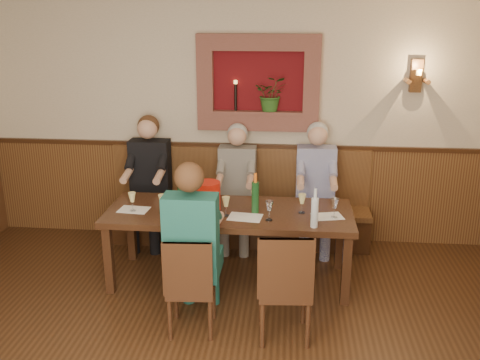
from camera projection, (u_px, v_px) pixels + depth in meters
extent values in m
cube|color=beige|center=(241.00, 122.00, 6.12)|extent=(6.00, 0.04, 2.80)
cube|color=#4C2915|center=(240.00, 192.00, 6.36)|extent=(6.00, 0.04, 1.10)
cube|color=#381E0F|center=(240.00, 146.00, 6.19)|extent=(6.02, 0.06, 0.05)
cube|color=#5E0D11|center=(258.00, 83.00, 5.96)|extent=(1.00, 0.02, 0.70)
cube|color=brown|center=(258.00, 42.00, 5.78)|extent=(1.36, 0.12, 0.18)
cube|color=brown|center=(258.00, 122.00, 6.05)|extent=(1.36, 0.12, 0.18)
cube|color=brown|center=(205.00, 83.00, 5.97)|extent=(0.18, 0.12, 0.70)
cube|color=brown|center=(312.00, 84.00, 5.86)|extent=(0.18, 0.12, 0.70)
cube|color=brown|center=(258.00, 113.00, 6.01)|extent=(1.00, 0.14, 0.04)
imported|color=#2B5A1E|center=(271.00, 94.00, 5.93)|extent=(0.35, 0.30, 0.39)
cylinder|color=black|center=(236.00, 97.00, 5.98)|extent=(0.03, 0.03, 0.30)
cylinder|color=#FFBF59|center=(236.00, 82.00, 5.93)|extent=(0.04, 0.04, 0.04)
cube|color=#4C2915|center=(416.00, 76.00, 5.74)|extent=(0.12, 0.08, 0.35)
cylinder|color=#4C2915|center=(407.00, 81.00, 5.69)|extent=(0.05, 0.18, 0.05)
cylinder|color=#4C2915|center=(427.00, 81.00, 5.68)|extent=(0.05, 0.18, 0.05)
cylinder|color=#FFBF59|center=(419.00, 72.00, 5.60)|extent=(0.06, 0.06, 0.06)
cube|color=black|center=(229.00, 213.00, 5.24)|extent=(2.40, 0.90, 0.06)
cube|color=black|center=(109.00, 260.00, 5.10)|extent=(0.08, 0.08, 0.69)
cube|color=black|center=(346.00, 270.00, 4.90)|extent=(0.08, 0.08, 0.69)
cube|color=black|center=(131.00, 230.00, 5.81)|extent=(0.08, 0.08, 0.69)
cube|color=black|center=(340.00, 238.00, 5.60)|extent=(0.08, 0.08, 0.69)
cube|color=#381E0F|center=(239.00, 227.00, 6.26)|extent=(3.00, 0.40, 0.40)
cube|color=#4C2915|center=(239.00, 209.00, 6.19)|extent=(3.00, 0.45, 0.06)
cube|color=#4C2915|center=(240.00, 175.00, 6.26)|extent=(3.00, 0.06, 0.66)
cube|color=black|center=(192.00, 309.00, 4.55)|extent=(0.39, 0.39, 0.37)
cube|color=black|center=(192.00, 288.00, 4.49)|extent=(0.41, 0.41, 0.05)
cube|color=black|center=(188.00, 270.00, 4.24)|extent=(0.39, 0.06, 0.46)
cube|color=black|center=(284.00, 313.00, 4.46)|extent=(0.44, 0.44, 0.41)
cube|color=black|center=(284.00, 289.00, 4.39)|extent=(0.46, 0.46, 0.05)
cube|color=black|center=(287.00, 269.00, 4.12)|extent=(0.43, 0.07, 0.51)
cube|color=black|center=(149.00, 227.00, 6.19)|extent=(0.45, 0.47, 0.45)
cube|color=black|center=(150.00, 165.00, 6.16)|extent=(0.45, 0.24, 0.59)
sphere|color=#D8A384|center=(147.00, 129.00, 5.98)|extent=(0.23, 0.23, 0.23)
sphere|color=#4C2D19|center=(148.00, 126.00, 6.03)|extent=(0.25, 0.25, 0.25)
cube|color=#5C5854|center=(236.00, 230.00, 6.11)|extent=(0.42, 0.44, 0.45)
cube|color=#5C5854|center=(237.00, 170.00, 6.07)|extent=(0.42, 0.22, 0.55)
sphere|color=#D8A384|center=(237.00, 136.00, 5.91)|extent=(0.21, 0.21, 0.21)
sphere|color=#B2B2B2|center=(237.00, 133.00, 5.95)|extent=(0.23, 0.23, 0.23)
cube|color=navy|center=(314.00, 233.00, 6.03)|extent=(0.43, 0.45, 0.45)
cube|color=navy|center=(316.00, 171.00, 5.99)|extent=(0.43, 0.23, 0.57)
sphere|color=#D8A384|center=(318.00, 135.00, 5.82)|extent=(0.22, 0.22, 0.22)
sphere|color=#B2B2B2|center=(318.00, 133.00, 5.86)|extent=(0.24, 0.24, 0.24)
cube|color=#174850|center=(197.00, 292.00, 4.75)|extent=(0.44, 0.46, 0.45)
cube|color=#174850|center=(191.00, 229.00, 4.37)|extent=(0.44, 0.23, 0.58)
sphere|color=#D8A384|center=(190.00, 178.00, 4.29)|extent=(0.22, 0.22, 0.22)
sphere|color=#4C2D19|center=(189.00, 177.00, 4.23)|extent=(0.24, 0.24, 0.24)
cylinder|color=red|center=(208.00, 196.00, 5.23)|extent=(0.28, 0.28, 0.28)
cylinder|color=#19471E|center=(255.00, 198.00, 5.13)|extent=(0.08, 0.08, 0.31)
cylinder|color=orange|center=(255.00, 178.00, 5.07)|extent=(0.03, 0.03, 0.09)
cylinder|color=#19471E|center=(181.00, 189.00, 5.41)|extent=(0.09, 0.09, 0.28)
cylinder|color=#19471E|center=(180.00, 172.00, 5.36)|extent=(0.04, 0.04, 0.09)
cylinder|color=silver|center=(315.00, 213.00, 4.79)|extent=(0.09, 0.09, 0.27)
cylinder|color=silver|center=(315.00, 194.00, 4.74)|extent=(0.04, 0.04, 0.09)
cube|color=white|center=(134.00, 210.00, 5.25)|extent=(0.31, 0.23, 0.00)
cube|color=white|center=(245.00, 217.00, 5.05)|extent=(0.34, 0.26, 0.00)
cube|color=white|center=(327.00, 216.00, 5.08)|extent=(0.32, 0.27, 0.00)
cube|color=white|center=(199.00, 220.00, 4.99)|extent=(0.27, 0.19, 0.00)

